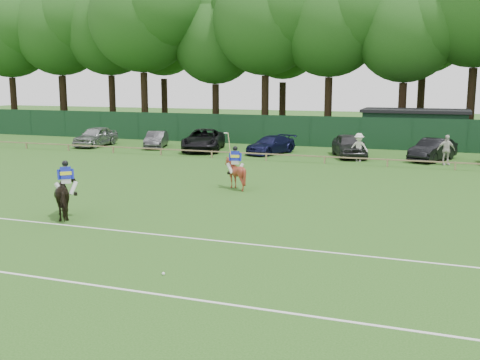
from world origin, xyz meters
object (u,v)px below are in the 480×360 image
at_px(horse_chestnut, 235,173).
at_px(utility_shed, 415,128).
at_px(horse_dark, 67,196).
at_px(spectator_mid, 446,150).
at_px(sedan_navy, 271,145).
at_px(spectator_left, 359,147).
at_px(estate_black, 433,150).
at_px(sedan_silver, 96,136).
at_px(hatch_grey, 349,146).
at_px(sedan_grey, 156,139).
at_px(polo_ball, 163,274).
at_px(suv_black, 204,140).

bearing_deg(horse_chestnut, utility_shed, -119.20).
xyz_separation_m(horse_dark, spectator_mid, (14.17, 19.96, 0.10)).
bearing_deg(sedan_navy, horse_dark, -75.27).
bearing_deg(spectator_left, estate_black, 13.82).
distance_m(estate_black, utility_shed, 8.41).
distance_m(horse_chestnut, sedan_silver, 21.77).
height_order(hatch_grey, spectator_mid, spectator_mid).
height_order(sedan_silver, utility_shed, utility_shed).
bearing_deg(sedan_navy, sedan_grey, -162.85).
bearing_deg(sedan_silver, spectator_left, -6.23).
bearing_deg(horse_chestnut, polo_ball, 90.83).
bearing_deg(sedan_silver, hatch_grey, -1.14).
bearing_deg(hatch_grey, sedan_grey, 158.76).
bearing_deg(horse_dark, sedan_silver, -100.82).
relative_size(horse_dark, polo_ball, 23.12).
relative_size(suv_black, estate_black, 1.31).
distance_m(horse_chestnut, suv_black, 15.60).
height_order(sedan_silver, estate_black, sedan_silver).
height_order(horse_dark, sedan_silver, horse_dark).
bearing_deg(spectator_mid, suv_black, 154.79).
bearing_deg(spectator_left, polo_ball, -103.92).
height_order(horse_chestnut, spectator_mid, spectator_mid).
relative_size(sedan_silver, hatch_grey, 0.98).
bearing_deg(spectator_left, utility_shed, 63.95).
bearing_deg(estate_black, sedan_grey, -157.47).
bearing_deg(hatch_grey, horse_dark, -129.74).
relative_size(hatch_grey, polo_ball, 53.47).
relative_size(sedan_grey, polo_ball, 44.70).
relative_size(sedan_navy, polo_ball, 50.40).
distance_m(sedan_silver, sedan_navy, 14.98).
height_order(horse_dark, spectator_mid, spectator_mid).
distance_m(estate_black, spectator_left, 5.09).
bearing_deg(spectator_mid, sedan_navy, 152.71).
xyz_separation_m(spectator_left, polo_ball, (-1.97, -24.44, -0.90)).
relative_size(horse_chestnut, sedan_navy, 0.35).
distance_m(sedan_silver, spectator_mid, 27.19).
relative_size(horse_dark, hatch_grey, 0.43).
xyz_separation_m(hatch_grey, spectator_left, (0.93, -1.91, 0.13)).
xyz_separation_m(spectator_left, spectator_mid, (5.51, 0.23, 0.03)).
distance_m(estate_black, polo_ball, 27.27).
distance_m(spectator_left, polo_ball, 24.54).
bearing_deg(sedan_navy, spectator_left, 5.52).
distance_m(sedan_navy, estate_black, 11.35).
distance_m(sedan_navy, polo_ball, 26.60).
bearing_deg(sedan_silver, estate_black, -1.19).
relative_size(horse_dark, utility_shed, 0.25).
distance_m(suv_black, polo_ball, 28.09).
relative_size(sedan_silver, sedan_navy, 1.04).
height_order(horse_dark, utility_shed, utility_shed).
height_order(estate_black, utility_shed, utility_shed).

